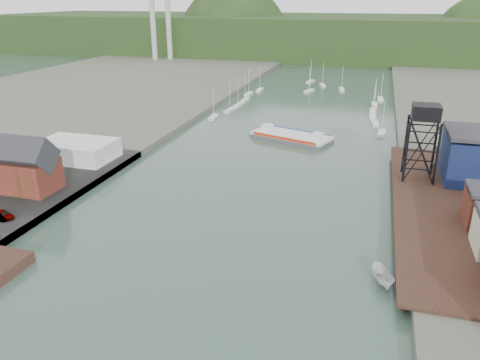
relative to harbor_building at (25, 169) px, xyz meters
The scene contains 13 objects.
ground 51.97m from the harbor_building, 35.54° to the right, with size 600.00×600.00×0.00m, color #2B443C.
west_land 70.97m from the harbor_building, 135.00° to the left, with size 120.00×400.00×3.20m, color #4C5142.
west_quay 11.49m from the harbor_building, 78.69° to the right, with size 16.00×80.00×1.60m, color slate.
east_pier 80.52m from the harbor_building, 10.75° to the left, with size 14.00×70.00×2.45m.
harbor_building is the anchor object (origin of this frame).
white_shed 20.22m from the harbor_building, 95.71° to the left, with size 18.00×12.00×4.50m, color silver.
lift_tower 82.49m from the harbor_building, 19.98° to the left, with size 6.50×6.50×16.00m.
marina_sailboats 116.48m from the harbor_building, 68.79° to the left, with size 57.71×92.65×0.90m.
smokestacks 213.72m from the harbor_building, 107.54° to the left, with size 11.20×8.20×60.00m.
distant_hills 274.04m from the harbor_building, 82.02° to the left, with size 500.00×120.00×80.00m.
chain_ferry 71.80m from the harbor_building, 51.60° to the left, with size 24.55×16.05×3.29m.
motorboat 71.55m from the harbor_building, ahead, with size 2.23×5.92×2.29m, color silver.
car_west_a 13.75m from the harbor_building, 68.65° to the right, with size 1.75×4.36×1.48m, color #999999.
Camera 1 is at (24.57, -43.13, 38.82)m, focal length 35.00 mm.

